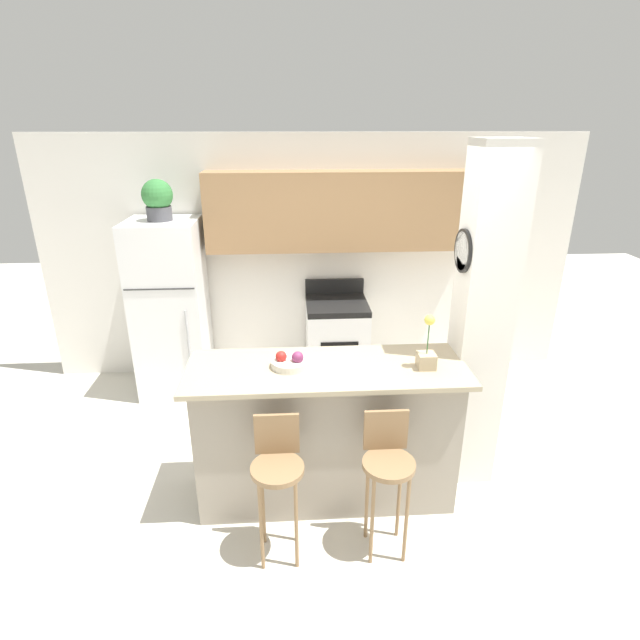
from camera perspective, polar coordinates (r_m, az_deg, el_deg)
The scene contains 11 objects.
ground_plane at distance 4.04m, azimuth 0.70°, elevation -19.11°, with size 14.00×14.00×0.00m, color beige.
wall_back at distance 5.23m, azimuth 0.54°, elevation 9.26°, with size 5.60×0.38×2.55m.
pillar_right at distance 3.78m, azimuth 17.89°, elevation -0.51°, with size 0.38×0.32×2.55m.
counter_bar at distance 3.71m, azimuth 0.74°, elevation -12.75°, with size 1.94×0.68×1.08m.
refrigerator at distance 5.24m, azimuth -16.69°, elevation 1.22°, with size 0.68×0.69×1.78m.
stove_range at distance 5.31m, azimuth 1.88°, elevation -2.52°, with size 0.63×0.64×1.07m.
bar_stool_left at distance 3.22m, azimuth -4.87°, elevation -16.66°, with size 0.33×0.33×0.98m.
bar_stool_right at distance 3.27m, azimuth 7.72°, elevation -16.09°, with size 0.33×0.33×0.98m.
potted_plant_on_fridge at distance 4.98m, azimuth -18.06°, elevation 12.99°, with size 0.28×0.28×0.38m.
orchid_vase at distance 3.45m, azimuth 12.11°, elevation -3.73°, with size 0.12×0.12×0.39m.
fruit_bowl at distance 3.43m, azimuth -3.47°, elevation -4.78°, with size 0.25×0.25×0.12m.
Camera 1 is at (-0.24, -3.04, 2.65)m, focal length 28.00 mm.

